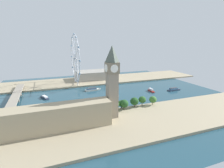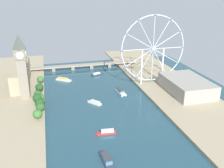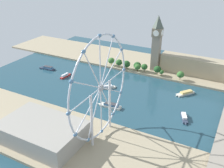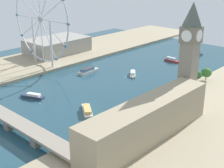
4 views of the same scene
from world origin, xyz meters
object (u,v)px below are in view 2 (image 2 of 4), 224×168
(tour_boat_1, at_px, (107,160))
(tour_boat_5, at_px, (97,74))
(clock_tower, at_px, (22,66))
(parliament_block, at_px, (21,73))
(ferris_wheel, at_px, (153,49))
(river_bridge, at_px, (82,66))
(riverside_hall, at_px, (187,86))
(tour_boat_2, at_px, (95,102))
(tour_boat_0, at_px, (120,91))
(tour_boat_3, at_px, (63,79))
(tour_boat_4, at_px, (106,132))

(tour_boat_1, distance_m, tour_boat_5, 235.24)
(clock_tower, relative_size, parliament_block, 0.73)
(parliament_block, height_order, tour_boat_5, parliament_block)
(ferris_wheel, distance_m, river_bridge, 151.36)
(clock_tower, xyz_separation_m, parliament_block, (-9.74, 66.96, -31.11))
(clock_tower, bearing_deg, ferris_wheel, 3.33)
(clock_tower, relative_size, riverside_hall, 1.07)
(tour_boat_5, bearing_deg, tour_boat_2, -125.85)
(clock_tower, bearing_deg, tour_boat_0, -4.25)
(river_bridge, bearing_deg, tour_boat_2, -92.17)
(ferris_wheel, relative_size, tour_boat_2, 5.09)
(river_bridge, bearing_deg, tour_boat_5, -64.66)
(river_bridge, relative_size, tour_boat_3, 7.85)
(clock_tower, relative_size, tour_boat_4, 3.66)
(tour_boat_1, xyz_separation_m, tour_boat_4, (10.14, 44.00, -0.03))
(riverside_hall, bearing_deg, tour_boat_2, -179.93)
(tour_boat_3, bearing_deg, riverside_hall, 5.71)
(tour_boat_4, bearing_deg, tour_boat_5, -93.34)
(clock_tower, bearing_deg, tour_boat_1, -64.20)
(riverside_hall, distance_m, tour_boat_5, 155.16)
(riverside_hall, bearing_deg, tour_boat_4, -150.70)
(parliament_block, xyz_separation_m, tour_boat_0, (140.26, -76.65, -14.12))
(parliament_block, distance_m, tour_boat_0, 160.46)
(tour_boat_0, distance_m, tour_boat_1, 156.17)
(tour_boat_2, height_order, tour_boat_3, tour_boat_3)
(tour_boat_0, bearing_deg, tour_boat_4, -29.12)
(ferris_wheel, distance_m, tour_boat_5, 111.76)
(parliament_block, distance_m, tour_boat_1, 238.85)
(clock_tower, relative_size, tour_boat_3, 3.19)
(tour_boat_1, bearing_deg, tour_boat_2, 169.82)
(ferris_wheel, distance_m, tour_boat_0, 80.15)
(riverside_hall, bearing_deg, ferris_wheel, 125.30)
(tour_boat_0, height_order, tour_boat_1, tour_boat_0)
(tour_boat_2, bearing_deg, tour_boat_4, 139.70)
(riverside_hall, height_order, river_bridge, riverside_hall)
(clock_tower, height_order, tour_boat_4, clock_tower)
(parliament_block, relative_size, tour_boat_4, 5.05)
(parliament_block, relative_size, tour_boat_5, 4.73)
(tour_boat_1, relative_size, tour_boat_2, 1.52)
(tour_boat_2, distance_m, tour_boat_4, 75.31)
(river_bridge, distance_m, tour_boat_0, 134.34)
(tour_boat_4, xyz_separation_m, tour_boat_5, (28.27, 188.09, -0.31))
(clock_tower, distance_m, river_bridge, 157.04)
(tour_boat_5, bearing_deg, ferris_wheel, -64.70)
(parliament_block, bearing_deg, tour_boat_3, -3.60)
(clock_tower, xyz_separation_m, tour_boat_2, (87.44, -36.50, -45.70))
(tour_boat_0, bearing_deg, tour_boat_3, -139.14)
(tour_boat_2, xyz_separation_m, tour_boat_3, (-32.51, 99.38, 0.16))
(riverside_hall, distance_m, tour_boat_4, 154.52)
(ferris_wheel, height_order, tour_boat_4, ferris_wheel)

